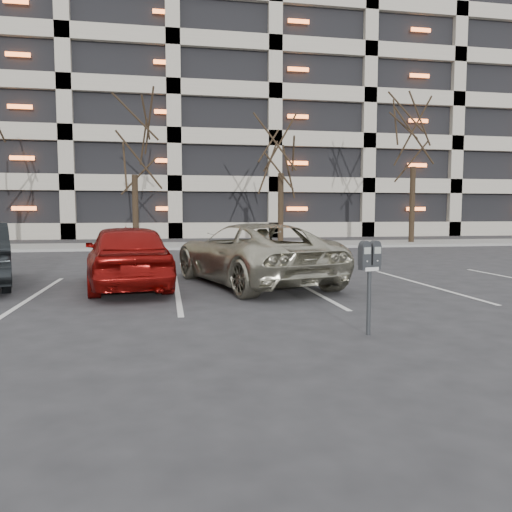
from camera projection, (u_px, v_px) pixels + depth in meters
name	position (u px, v px, depth m)	size (l,w,h in m)	color
ground	(264.00, 311.00, 8.39)	(140.00, 140.00, 0.00)	#28282B
sidewalk	(200.00, 246.00, 24.07)	(80.00, 4.00, 0.12)	gray
stall_lines	(177.00, 292.00, 10.40)	(16.90, 5.20, 0.00)	silver
parking_garage	(325.00, 124.00, 42.89)	(52.00, 20.00, 19.00)	black
tree_b	(134.00, 130.00, 23.07)	(3.33, 3.33, 7.56)	black
tree_c	(281.00, 129.00, 24.29)	(3.49, 3.49, 7.93)	black
tree_d	(414.00, 119.00, 25.47)	(3.92, 3.92, 8.90)	black
parking_meter	(370.00, 264.00, 6.67)	(0.34, 0.20, 1.25)	black
suv_silver	(252.00, 254.00, 11.52)	(3.66, 5.53, 1.42)	#ACA892
car_red	(127.00, 255.00, 10.88)	(1.70, 4.22, 1.44)	maroon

